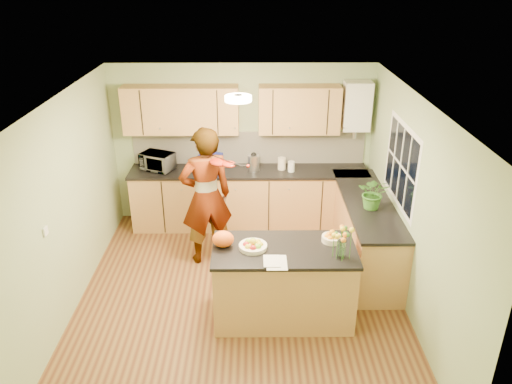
{
  "coord_description": "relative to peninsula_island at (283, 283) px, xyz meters",
  "views": [
    {
      "loc": [
        0.16,
        -5.12,
        3.81
      ],
      "look_at": [
        0.2,
        0.5,
        1.23
      ],
      "focal_mm": 35.0,
      "sensor_mm": 36.0,
      "label": 1
    }
  ],
  "objects": [
    {
      "name": "floor",
      "position": [
        -0.51,
        0.33,
        -0.46
      ],
      "size": [
        4.5,
        4.5,
        0.0
      ],
      "primitive_type": "plane",
      "color": "#572D19",
      "rests_on": "ground"
    },
    {
      "name": "ceiling",
      "position": [
        -0.51,
        0.33,
        2.04
      ],
      "size": [
        4.0,
        4.5,
        0.02
      ],
      "primitive_type": "cube",
      "color": "white",
      "rests_on": "wall_back"
    },
    {
      "name": "wall_back",
      "position": [
        -0.51,
        2.58,
        0.79
      ],
      "size": [
        4.0,
        0.02,
        2.5
      ],
      "primitive_type": "cube",
      "color": "#9AAE7C",
      "rests_on": "floor"
    },
    {
      "name": "wall_front",
      "position": [
        -0.51,
        -1.92,
        0.79
      ],
      "size": [
        4.0,
        0.02,
        2.5
      ],
      "primitive_type": "cube",
      "color": "#9AAE7C",
      "rests_on": "floor"
    },
    {
      "name": "wall_left",
      "position": [
        -2.51,
        0.33,
        0.79
      ],
      "size": [
        0.02,
        4.5,
        2.5
      ],
      "primitive_type": "cube",
      "color": "#9AAE7C",
      "rests_on": "floor"
    },
    {
      "name": "wall_right",
      "position": [
        1.49,
        0.33,
        0.79
      ],
      "size": [
        0.02,
        4.5,
        2.5
      ],
      "primitive_type": "cube",
      "color": "#9AAE7C",
      "rests_on": "floor"
    },
    {
      "name": "back_counter",
      "position": [
        -0.41,
        2.28,
        0.01
      ],
      "size": [
        3.64,
        0.62,
        0.94
      ],
      "color": "#B67949",
      "rests_on": "floor"
    },
    {
      "name": "right_counter",
      "position": [
        1.19,
        1.18,
        0.01
      ],
      "size": [
        0.62,
        2.24,
        0.94
      ],
      "color": "#B67949",
      "rests_on": "floor"
    },
    {
      "name": "splashback",
      "position": [
        -0.41,
        2.57,
        0.74
      ],
      "size": [
        3.6,
        0.02,
        0.52
      ],
      "primitive_type": "cube",
      "color": "white",
      "rests_on": "back_counter"
    },
    {
      "name": "upper_cabinets",
      "position": [
        -0.68,
        2.41,
        1.39
      ],
      "size": [
        3.2,
        0.34,
        0.7
      ],
      "color": "#B67949",
      "rests_on": "wall_back"
    },
    {
      "name": "boiler",
      "position": [
        1.19,
        2.42,
        1.43
      ],
      "size": [
        0.4,
        0.3,
        0.86
      ],
      "color": "white",
      "rests_on": "wall_back"
    },
    {
      "name": "window_right",
      "position": [
        1.48,
        0.93,
        1.09
      ],
      "size": [
        0.01,
        1.3,
        1.05
      ],
      "color": "white",
      "rests_on": "wall_right"
    },
    {
      "name": "light_switch",
      "position": [
        -2.49,
        -0.27,
        0.84
      ],
      "size": [
        0.02,
        0.09,
        0.09
      ],
      "primitive_type": "cube",
      "color": "white",
      "rests_on": "wall_left"
    },
    {
      "name": "ceiling_lamp",
      "position": [
        -0.51,
        0.63,
        2.0
      ],
      "size": [
        0.3,
        0.3,
        0.07
      ],
      "color": "#FFEABF",
      "rests_on": "ceiling"
    },
    {
      "name": "peninsula_island",
      "position": [
        0.0,
        0.0,
        0.0
      ],
      "size": [
        1.61,
        0.82,
        0.92
      ],
      "color": "#B67949",
      "rests_on": "floor"
    },
    {
      "name": "fruit_dish",
      "position": [
        -0.35,
        0.0,
        0.51
      ],
      "size": [
        0.31,
        0.31,
        0.11
      ],
      "color": "#F3E2C3",
      "rests_on": "peninsula_island"
    },
    {
      "name": "orange_bowl",
      "position": [
        0.55,
        0.15,
        0.52
      ],
      "size": [
        0.23,
        0.23,
        0.14
      ],
      "color": "#F3E2C3",
      "rests_on": "peninsula_island"
    },
    {
      "name": "flower_vase",
      "position": [
        0.6,
        -0.18,
        0.74
      ],
      "size": [
        0.23,
        0.23,
        0.43
      ],
      "rotation": [
        0.0,
        0.0,
        0.36
      ],
      "color": "silver",
      "rests_on": "peninsula_island"
    },
    {
      "name": "orange_bag",
      "position": [
        -0.68,
        0.05,
        0.55
      ],
      "size": [
        0.29,
        0.27,
        0.18
      ],
      "primitive_type": "ellipsoid",
      "rotation": [
        0.0,
        0.0,
        0.29
      ],
      "color": "#EB5813",
      "rests_on": "peninsula_island"
    },
    {
      "name": "papers",
      "position": [
        -0.1,
        -0.3,
        0.47
      ],
      "size": [
        0.22,
        0.3,
        0.01
      ],
      "primitive_type": "cube",
      "color": "silver",
      "rests_on": "peninsula_island"
    },
    {
      "name": "violinist",
      "position": [
        -0.98,
        1.26,
        0.51
      ],
      "size": [
        0.82,
        0.67,
        1.94
      ],
      "primitive_type": "imported",
      "rotation": [
        0.0,
        0.0,
        3.48
      ],
      "color": "#E1AD89",
      "rests_on": "floor"
    },
    {
      "name": "violin",
      "position": [
        -0.78,
        1.04,
        1.09
      ],
      "size": [
        0.66,
        0.57,
        0.16
      ],
      "primitive_type": null,
      "rotation": [
        0.17,
        0.0,
        -0.61
      ],
      "color": "#4B0A04",
      "rests_on": "violinist"
    },
    {
      "name": "microwave",
      "position": [
        -1.8,
        2.32,
        0.61
      ],
      "size": [
        0.57,
        0.49,
        0.26
      ],
      "primitive_type": "imported",
      "rotation": [
        0.0,
        0.0,
        -0.41
      ],
      "color": "white",
      "rests_on": "back_counter"
    },
    {
      "name": "blue_box",
      "position": [
        -0.99,
        2.28,
        0.61
      ],
      "size": [
        0.38,
        0.32,
        0.26
      ],
      "primitive_type": "cube",
      "rotation": [
        0.0,
        0.0,
        -0.28
      ],
      "color": "navy",
      "rests_on": "back_counter"
    },
    {
      "name": "kettle",
      "position": [
        -0.33,
        2.27,
        0.61
      ],
      "size": [
        0.18,
        0.18,
        0.33
      ],
      "rotation": [
        0.0,
        0.0,
        0.4
      ],
      "color": "silver",
      "rests_on": "back_counter"
    },
    {
      "name": "jar_cream",
      "position": [
        0.09,
        2.31,
        0.57
      ],
      "size": [
        0.16,
        0.16,
        0.19
      ],
      "primitive_type": "cylinder",
      "rotation": [
        0.0,
        0.0,
        0.43
      ],
      "color": "#F3E2C3",
      "rests_on": "back_counter"
    },
    {
      "name": "jar_white",
      "position": [
        0.23,
        2.22,
        0.56
      ],
      "size": [
        0.12,
        0.12,
        0.16
      ],
      "primitive_type": "cylinder",
      "rotation": [
        0.0,
        0.0,
        -0.14
      ],
      "color": "white",
      "rests_on": "back_counter"
    },
    {
      "name": "potted_plant",
      "position": [
        1.19,
        0.96,
        0.69
      ],
      "size": [
        0.47,
        0.44,
        0.44
      ],
      "primitive_type": "imported",
      "rotation": [
        0.0,
        0.0,
        -0.28
      ],
      "color": "#3D7B29",
      "rests_on": "right_counter"
    }
  ]
}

